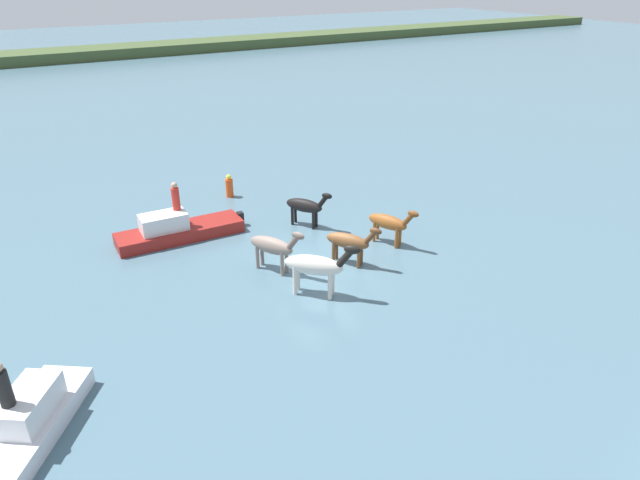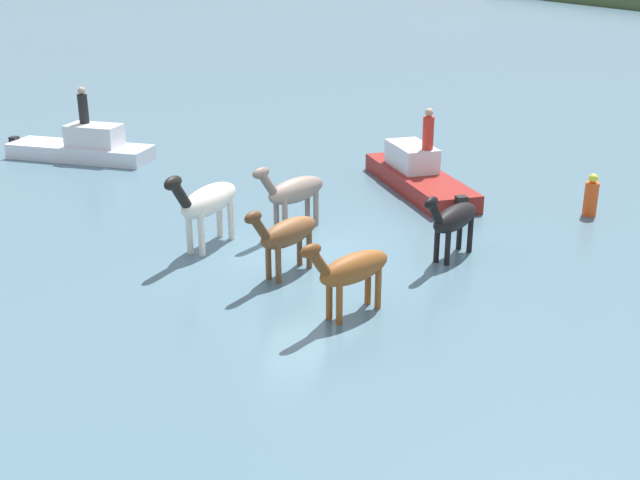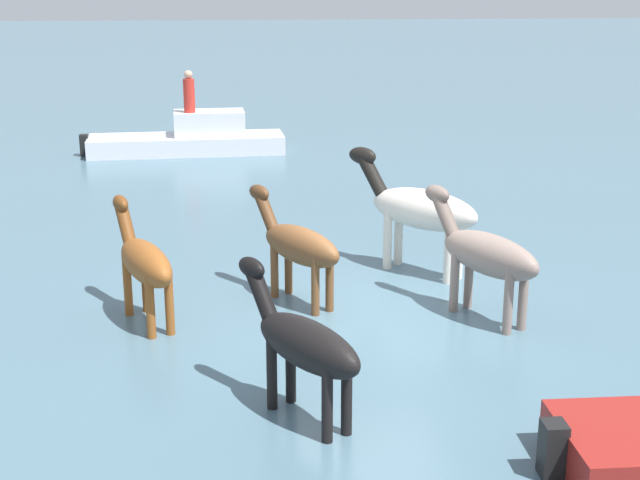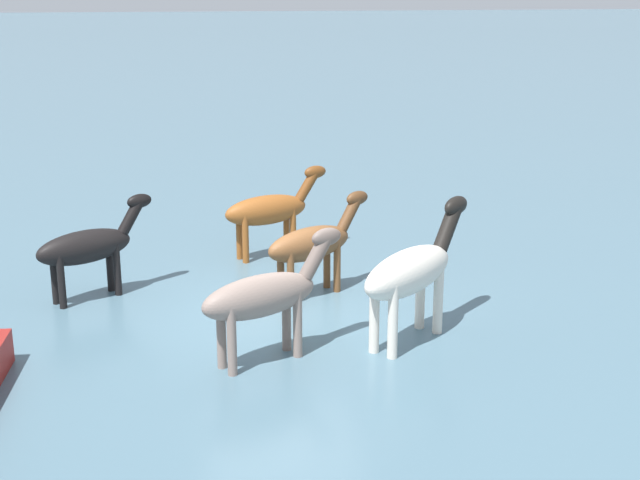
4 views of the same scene
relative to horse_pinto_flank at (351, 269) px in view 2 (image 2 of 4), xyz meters
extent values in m
plane|color=#476675|center=(-3.27, 0.04, -0.95)|extent=(195.04, 195.04, 0.00)
ellipsoid|color=brown|center=(-0.03, 0.07, 0.01)|extent=(1.15, 1.80, 0.58)
cylinder|color=brown|center=(0.30, -0.35, -0.47)|extent=(0.13, 0.13, 0.96)
cylinder|color=brown|center=(0.04, -0.46, -0.47)|extent=(0.13, 0.13, 0.96)
cylinder|color=brown|center=(-0.11, 0.61, -0.47)|extent=(0.13, 0.13, 0.96)
cylinder|color=brown|center=(-0.37, 0.50, -0.47)|extent=(0.13, 0.13, 0.96)
cylinder|color=brown|center=(0.33, -0.77, 0.39)|extent=(0.39, 0.57, 0.64)
ellipsoid|color=brown|center=(0.40, -0.94, 0.65)|extent=(0.37, 0.52, 0.26)
ellipsoid|color=gray|center=(-5.04, 0.44, 0.07)|extent=(1.37, 1.89, 0.62)
cylinder|color=gray|center=(-4.64, 0.02, -0.44)|extent=(0.14, 0.14, 1.02)
cylinder|color=gray|center=(-4.90, -0.12, -0.44)|extent=(0.14, 0.14, 1.02)
cylinder|color=gray|center=(-5.17, 1.00, -0.44)|extent=(0.14, 0.14, 1.02)
cylinder|color=gray|center=(-5.44, 0.85, -0.44)|extent=(0.14, 0.14, 1.02)
cylinder|color=#63544C|center=(-4.56, -0.43, 0.48)|extent=(0.46, 0.60, 0.68)
ellipsoid|color=#63544C|center=(-4.47, -0.60, 0.76)|extent=(0.43, 0.55, 0.27)
ellipsoid|color=brown|center=(-2.34, -0.55, 0.00)|extent=(1.37, 1.72, 0.58)
cylinder|color=brown|center=(-1.94, -0.91, -0.47)|extent=(0.13, 0.13, 0.95)
cylinder|color=brown|center=(-2.18, -1.06, -0.47)|extent=(0.13, 0.13, 0.95)
cylinder|color=brown|center=(-2.51, -0.04, -0.47)|extent=(0.13, 0.13, 0.95)
cylinder|color=brown|center=(-2.75, -0.19, -0.47)|extent=(0.13, 0.13, 0.95)
cylinder|color=#50311A|center=(-1.84, -1.32, 0.38)|extent=(0.46, 0.55, 0.64)
ellipsoid|color=#50311A|center=(-1.74, -1.47, 0.64)|extent=(0.43, 0.51, 0.25)
ellipsoid|color=black|center=(-2.09, 3.30, 0.00)|extent=(1.36, 1.72, 0.58)
cylinder|color=black|center=(-1.69, 2.94, -0.48)|extent=(0.13, 0.13, 0.95)
cylinder|color=black|center=(-1.93, 2.79, -0.48)|extent=(0.13, 0.13, 0.95)
cylinder|color=black|center=(-2.25, 3.80, -0.48)|extent=(0.13, 0.13, 0.95)
cylinder|color=black|center=(-2.49, 3.65, -0.48)|extent=(0.13, 0.13, 0.95)
cylinder|color=black|center=(-1.60, 2.53, 0.37)|extent=(0.45, 0.55, 0.63)
ellipsoid|color=black|center=(-1.50, 2.38, 0.63)|extent=(0.42, 0.50, 0.25)
ellipsoid|color=silver|center=(-4.55, -1.83, 0.19)|extent=(1.88, 1.90, 0.70)
cylinder|color=silver|center=(-4.00, -2.16, -0.38)|extent=(0.15, 0.15, 1.14)
cylinder|color=silver|center=(-4.23, -2.39, -0.38)|extent=(0.15, 0.15, 1.14)
cylinder|color=silver|center=(-4.87, -1.27, -0.38)|extent=(0.15, 0.15, 1.14)
cylinder|color=silver|center=(-5.10, -1.51, -0.38)|extent=(0.15, 0.15, 1.14)
cylinder|color=black|center=(-3.78, -2.61, 0.64)|extent=(0.61, 0.62, 0.76)
ellipsoid|color=black|center=(-3.63, -2.77, 0.95)|extent=(0.57, 0.57, 0.30)
cube|color=silver|center=(-13.93, -4.38, -0.78)|extent=(3.89, 4.78, 0.65)
cube|color=silver|center=(-13.60, -3.90, -0.11)|extent=(1.78, 1.98, 0.70)
cube|color=black|center=(-15.37, -6.46, -0.70)|extent=(0.37, 0.36, 0.70)
cube|color=maroon|center=(-7.14, 4.82, -0.77)|extent=(5.19, 1.58, 0.65)
cube|color=silver|center=(-7.76, 4.84, -0.10)|extent=(1.88, 1.06, 0.70)
cube|color=black|center=(-4.46, 4.75, -0.70)|extent=(0.25, 0.29, 0.70)
cylinder|color=black|center=(-13.96, -4.15, 0.72)|extent=(0.32, 0.32, 0.95)
sphere|color=tan|center=(-13.96, -4.15, 1.31)|extent=(0.24, 0.24, 0.24)
cylinder|color=red|center=(-7.10, 5.01, 0.73)|extent=(0.32, 0.32, 0.95)
sphere|color=tan|center=(-7.10, 5.01, 1.32)|extent=(0.24, 0.24, 0.24)
cylinder|color=#E54C19|center=(-3.60, 8.11, -0.50)|extent=(0.36, 0.36, 0.90)
sphere|color=yellow|center=(-3.60, 8.11, 0.07)|extent=(0.24, 0.24, 0.24)
camera|label=1|loc=(-12.81, -16.38, 9.40)|focal=31.71mm
camera|label=2|loc=(12.96, -4.98, 5.82)|focal=44.42mm
camera|label=3|loc=(-1.24, 12.57, 3.98)|focal=50.08mm
camera|label=4|loc=(-17.42, 0.92, 4.68)|focal=51.56mm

